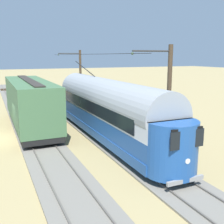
{
  "coord_description": "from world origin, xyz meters",
  "views": [
    {
      "loc": [
        0.57,
        20.6,
        5.89
      ],
      "look_at": [
        -6.48,
        4.76,
        2.35
      ],
      "focal_mm": 44.15,
      "sensor_mm": 36.0,
      "label": 1
    }
  ],
  "objects_px": {
    "coach_adjacent": "(30,103)",
    "switch_stand": "(74,100)",
    "catenary_pole_foreground": "(80,77)",
    "vintage_streetcar": "(107,108)",
    "catenary_pole_mid_near": "(168,96)"
  },
  "relations": [
    {
      "from": "vintage_streetcar",
      "to": "catenary_pole_foreground",
      "type": "xyz_separation_m",
      "value": [
        -2.53,
        -14.29,
        1.18
      ]
    },
    {
      "from": "catenary_pole_mid_near",
      "to": "coach_adjacent",
      "type": "bearing_deg",
      "value": -50.94
    },
    {
      "from": "vintage_streetcar",
      "to": "catenary_pole_mid_near",
      "type": "xyz_separation_m",
      "value": [
        -2.53,
        3.76,
        1.18
      ]
    },
    {
      "from": "vintage_streetcar",
      "to": "switch_stand",
      "type": "xyz_separation_m",
      "value": [
        -1.64,
        -14.14,
        -1.56
      ]
    },
    {
      "from": "coach_adjacent",
      "to": "switch_stand",
      "type": "distance_m",
      "value": 11.13
    },
    {
      "from": "coach_adjacent",
      "to": "catenary_pole_foreground",
      "type": "bearing_deg",
      "value": -127.74
    },
    {
      "from": "vintage_streetcar",
      "to": "catenary_pole_mid_near",
      "type": "relative_size",
      "value": 2.72
    },
    {
      "from": "coach_adjacent",
      "to": "catenary_pole_foreground",
      "type": "distance_m",
      "value": 11.75
    },
    {
      "from": "coach_adjacent",
      "to": "catenary_pole_foreground",
      "type": "height_order",
      "value": "catenary_pole_foreground"
    },
    {
      "from": "vintage_streetcar",
      "to": "catenary_pole_foreground",
      "type": "distance_m",
      "value": 14.56
    },
    {
      "from": "catenary_pole_foreground",
      "to": "switch_stand",
      "type": "xyz_separation_m",
      "value": [
        0.89,
        0.15,
        -2.74
      ]
    },
    {
      "from": "vintage_streetcar",
      "to": "coach_adjacent",
      "type": "xyz_separation_m",
      "value": [
        4.62,
        -5.05,
        -0.1
      ]
    },
    {
      "from": "vintage_streetcar",
      "to": "switch_stand",
      "type": "relative_size",
      "value": 14.48
    },
    {
      "from": "catenary_pole_mid_near",
      "to": "catenary_pole_foreground",
      "type": "bearing_deg",
      "value": -90.0
    },
    {
      "from": "switch_stand",
      "to": "catenary_pole_foreground",
      "type": "bearing_deg",
      "value": -170.53
    }
  ]
}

